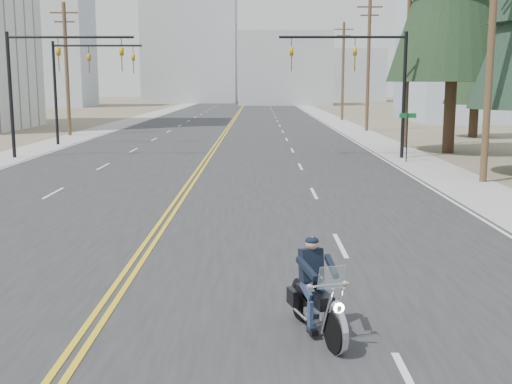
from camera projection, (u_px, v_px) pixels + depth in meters
name	position (u px, v px, depth m)	size (l,w,h in m)	color
road	(234.00, 120.00, 73.85)	(20.00, 200.00, 0.01)	#303033
sidewalk_left	(134.00, 120.00, 73.89)	(3.00, 200.00, 0.01)	#A5A5A0
sidewalk_right	(333.00, 120.00, 73.81)	(3.00, 200.00, 0.01)	#A5A5A0
traffic_mast_left	(45.00, 70.00, 35.59)	(7.10, 0.26, 7.00)	black
traffic_mast_right	(368.00, 70.00, 35.53)	(7.10, 0.26, 7.00)	black
traffic_mast_far	(79.00, 73.00, 43.49)	(6.10, 0.26, 7.00)	black
street_sign	(407.00, 129.00, 34.07)	(0.90, 0.06, 2.62)	black
utility_pole_b	(491.00, 39.00, 26.47)	(2.20, 0.30, 11.50)	brown
utility_pole_c	(408.00, 59.00, 41.30)	(2.20, 0.30, 11.00)	brown
utility_pole_d	(368.00, 63.00, 56.05)	(2.20, 0.30, 11.50)	brown
utility_pole_e	(343.00, 70.00, 72.85)	(2.20, 0.30, 11.00)	brown
utility_pole_left	(67.00, 67.00, 51.29)	(2.20, 0.30, 10.50)	brown
haze_bldg_a	(50.00, 46.00, 116.51)	(14.00, 12.00, 22.00)	#B7BCC6
haze_bldg_b	(284.00, 69.00, 126.88)	(18.00, 14.00, 14.00)	#ADB2B7
haze_bldg_c	(471.00, 55.00, 111.64)	(16.00, 12.00, 18.00)	#B7BCC6
haze_bldg_d	(191.00, 43.00, 140.74)	(20.00, 15.00, 26.00)	#ADB2B7
haze_bldg_e	(352.00, 76.00, 151.63)	(14.00, 14.00, 12.00)	#B7BCC6
haze_bldg_f	(2.00, 65.00, 131.85)	(12.00, 12.00, 16.00)	#ADB2B7
motorcyclist	(318.00, 289.00, 10.62)	(0.90, 2.10, 1.64)	black
conifer_far	(478.00, 40.00, 49.15)	(4.84, 4.84, 12.97)	#382619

